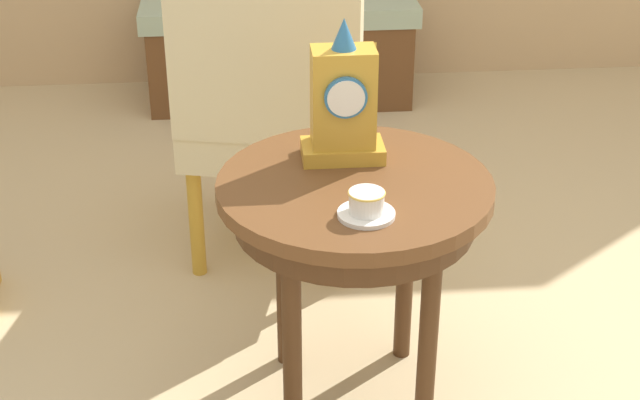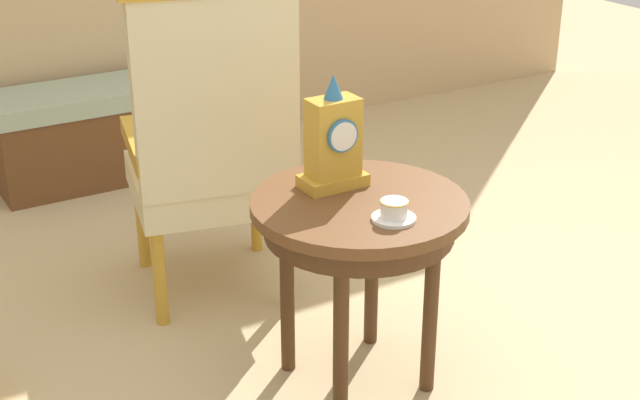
{
  "view_description": "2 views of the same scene",
  "coord_description": "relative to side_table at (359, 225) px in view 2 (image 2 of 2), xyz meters",
  "views": [
    {
      "loc": [
        -0.24,
        -1.91,
        1.56
      ],
      "look_at": [
        -0.07,
        0.0,
        0.54
      ],
      "focal_mm": 53.62,
      "sensor_mm": 36.0,
      "label": 1
    },
    {
      "loc": [
        -1.29,
        -2.0,
        1.64
      ],
      "look_at": [
        -0.08,
        0.04,
        0.59
      ],
      "focal_mm": 51.15,
      "sensor_mm": 36.0,
      "label": 2
    }
  ],
  "objects": [
    {
      "name": "ground_plane",
      "position": [
        -0.01,
        0.04,
        -0.52
      ],
      "size": [
        10.0,
        10.0,
        0.0
      ],
      "primitive_type": "plane",
      "color": "tan"
    },
    {
      "name": "side_table",
      "position": [
        0.0,
        0.0,
        0.0
      ],
      "size": [
        0.62,
        0.62,
        0.6
      ],
      "color": "brown",
      "rests_on": "ground"
    },
    {
      "name": "teacup_left",
      "position": [
        0.0,
        -0.16,
        0.11
      ],
      "size": [
        0.12,
        0.12,
        0.06
      ],
      "color": "white",
      "rests_on": "side_table"
    },
    {
      "name": "mantel_clock",
      "position": [
        -0.01,
        0.12,
        0.21
      ],
      "size": [
        0.19,
        0.11,
        0.34
      ],
      "color": "gold",
      "rests_on": "side_table"
    },
    {
      "name": "armchair",
      "position": [
        -0.15,
        0.67,
        0.07
      ],
      "size": [
        0.65,
        0.64,
        1.14
      ],
      "color": "beige",
      "rests_on": "ground"
    },
    {
      "name": "window_bench",
      "position": [
        -0.07,
        1.99,
        -0.3
      ],
      "size": [
        1.13,
        0.4,
        0.44
      ],
      "color": "#9EB299",
      "rests_on": "ground"
    }
  ]
}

